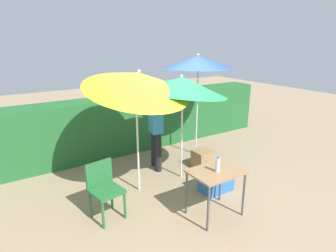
% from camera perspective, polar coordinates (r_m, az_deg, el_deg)
% --- Properties ---
extents(ground_plane, '(24.00, 24.00, 0.00)m').
position_cam_1_polar(ground_plane, '(5.56, 1.71, -11.67)').
color(ground_plane, '#9E8466').
extents(hedge_row, '(8.00, 0.70, 1.36)m').
position_cam_1_polar(hedge_row, '(7.07, -8.30, 0.51)').
color(hedge_row, '#23602D').
rests_on(hedge_row, ground_plane).
extents(umbrella_rainbow, '(1.59, 1.59, 2.38)m').
position_cam_1_polar(umbrella_rainbow, '(6.43, 6.10, 12.66)').
color(umbrella_rainbow, silver).
rests_on(umbrella_rainbow, ground_plane).
extents(umbrella_orange, '(1.84, 1.83, 2.42)m').
position_cam_1_polar(umbrella_orange, '(4.77, -6.17, 8.80)').
color(umbrella_orange, silver).
rests_on(umbrella_orange, ground_plane).
extents(umbrella_yellow, '(1.74, 1.72, 2.11)m').
position_cam_1_polar(umbrella_yellow, '(5.28, 2.83, 8.16)').
color(umbrella_yellow, silver).
rests_on(umbrella_yellow, ground_plane).
extents(person_vendor, '(0.30, 0.56, 1.88)m').
position_cam_1_polar(person_vendor, '(5.87, -2.46, -0.19)').
color(person_vendor, black).
rests_on(person_vendor, ground_plane).
extents(chair_plastic, '(0.51, 0.51, 0.89)m').
position_cam_1_polar(chair_plastic, '(4.55, -12.78, -11.83)').
color(chair_plastic, '#236633').
rests_on(chair_plastic, ground_plane).
extents(cooler_box, '(0.57, 0.37, 0.42)m').
position_cam_1_polar(cooler_box, '(5.34, 9.62, -10.70)').
color(cooler_box, '#2D6BB7').
rests_on(cooler_box, ground_plane).
extents(crate_cardboard, '(0.38, 0.36, 0.38)m').
position_cam_1_polar(crate_cardboard, '(6.21, 6.98, -6.60)').
color(crate_cardboard, '#9E7A4C').
rests_on(crate_cardboard, ground_plane).
extents(folding_table, '(0.80, 0.60, 0.76)m').
position_cam_1_polar(folding_table, '(4.46, 9.62, -9.96)').
color(folding_table, '#4C4C51').
rests_on(folding_table, ground_plane).
extents(bottle_water, '(0.07, 0.07, 0.24)m').
position_cam_1_polar(bottle_water, '(4.34, 10.00, -7.72)').
color(bottle_water, silver).
rests_on(bottle_water, folding_table).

